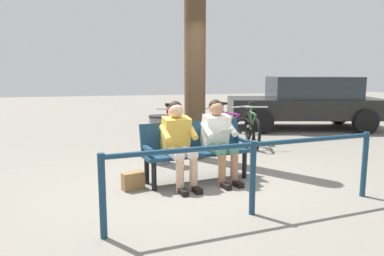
% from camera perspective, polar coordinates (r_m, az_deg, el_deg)
% --- Properties ---
extents(ground_plane, '(40.00, 40.00, 0.00)m').
position_cam_1_polar(ground_plane, '(5.26, 0.34, -8.86)').
color(ground_plane, slate).
extents(bench, '(1.66, 0.75, 0.87)m').
position_cam_1_polar(bench, '(5.35, 0.41, -2.94)').
color(bench, navy).
rests_on(bench, ground).
extents(person_reading, '(0.54, 0.81, 1.20)m').
position_cam_1_polar(person_reading, '(5.31, 4.26, -1.31)').
color(person_reading, white).
rests_on(person_reading, ground).
extents(person_companion, '(0.54, 0.81, 1.20)m').
position_cam_1_polar(person_companion, '(5.04, -2.17, -1.84)').
color(person_companion, gold).
rests_on(person_companion, ground).
extents(handbag, '(0.33, 0.23, 0.24)m').
position_cam_1_polar(handbag, '(5.06, -9.36, -8.28)').
color(handbag, olive).
rests_on(handbag, ground).
extents(tree_trunk, '(0.39, 0.39, 4.15)m').
position_cam_1_polar(tree_trunk, '(6.63, 0.48, 12.99)').
color(tree_trunk, '#4C3823').
rests_on(tree_trunk, ground).
extents(litter_bin, '(0.37, 0.37, 0.85)m').
position_cam_1_polar(litter_bin, '(6.34, -5.20, -1.81)').
color(litter_bin, slate).
rests_on(litter_bin, ground).
extents(bicycle_blue, '(0.54, 1.65, 0.94)m').
position_cam_1_polar(bicycle_blue, '(8.07, 9.54, -0.08)').
color(bicycle_blue, black).
rests_on(bicycle_blue, ground).
extents(bicycle_orange, '(0.71, 1.59, 0.94)m').
position_cam_1_polar(bicycle_orange, '(7.98, 5.69, -0.10)').
color(bicycle_orange, black).
rests_on(bicycle_orange, ground).
extents(bicycle_black, '(0.52, 1.66, 0.94)m').
position_cam_1_polar(bicycle_black, '(7.71, 1.76, -0.37)').
color(bicycle_black, black).
rests_on(bicycle_black, ground).
extents(bicycle_red, '(0.48, 1.67, 0.94)m').
position_cam_1_polar(bicycle_red, '(7.62, -3.86, -0.50)').
color(bicycle_red, black).
rests_on(bicycle_red, ground).
extents(railing_fence, '(3.35, 0.50, 0.85)m').
position_cam_1_polar(railing_fence, '(4.07, 9.70, -5.51)').
color(railing_fence, navy).
rests_on(railing_fence, ground).
extents(parked_car, '(4.51, 2.79, 1.47)m').
position_cam_1_polar(parked_car, '(10.74, 17.72, 4.07)').
color(parked_car, black).
rests_on(parked_car, ground).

